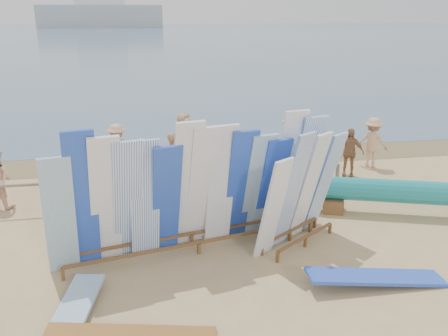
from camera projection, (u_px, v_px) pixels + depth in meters
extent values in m
plane|color=tan|center=(122.00, 262.00, 9.91)|extent=(160.00, 160.00, 0.00)
cube|color=#425E77|center=(134.00, 33.00, 129.70)|extent=(320.00, 240.00, 0.02)
cube|color=brown|center=(127.00, 162.00, 16.65)|extent=(40.00, 2.60, 0.01)
cube|color=#999EA3|center=(101.00, 16.00, 175.12)|extent=(45.00, 8.00, 8.00)
cube|color=#746B57|center=(123.00, 179.00, 12.47)|extent=(12.00, 0.06, 0.06)
cube|color=#746B57|center=(45.00, 197.00, 12.24)|extent=(0.08, 0.08, 0.90)
cube|color=#746B57|center=(124.00, 192.00, 12.58)|extent=(0.08, 0.08, 0.90)
cube|color=#746B57|center=(199.00, 187.00, 12.91)|extent=(0.08, 0.08, 0.90)
cube|color=#746B57|center=(269.00, 183.00, 13.25)|extent=(0.08, 0.08, 0.90)
cube|color=#746B57|center=(337.00, 179.00, 13.58)|extent=(0.08, 0.08, 0.90)
cube|color=brown|center=(199.00, 243.00, 10.18)|extent=(5.49, 1.26, 0.06)
cube|color=brown|center=(192.00, 234.00, 10.60)|extent=(5.49, 1.26, 0.06)
cube|color=#7DA8C8|center=(60.00, 216.00, 9.09)|extent=(0.69, 0.63, 2.50)
cube|color=blue|center=(82.00, 201.00, 9.18)|extent=(0.73, 0.81, 2.98)
cube|color=white|center=(105.00, 202.00, 9.36)|extent=(0.76, 0.94, 2.83)
cube|color=white|center=(128.00, 201.00, 9.54)|extent=(0.76, 0.97, 2.71)
cube|color=white|center=(145.00, 200.00, 9.67)|extent=(0.70, 0.68, 2.66)
cube|color=blue|center=(166.00, 200.00, 9.86)|extent=(0.74, 0.85, 2.51)
cube|color=white|center=(186.00, 187.00, 9.94)|extent=(0.78, 1.03, 2.99)
cube|color=white|center=(202.00, 187.00, 10.09)|extent=(0.79, 1.08, 2.86)
cube|color=white|center=(221.00, 186.00, 10.26)|extent=(0.72, 0.76, 2.82)
cube|color=blue|center=(239.00, 186.00, 10.44)|extent=(0.75, 0.90, 2.67)
cube|color=#7DA8C8|center=(257.00, 186.00, 10.62)|extent=(0.75, 0.93, 2.55)
cube|color=blue|center=(271.00, 187.00, 10.76)|extent=(0.76, 0.97, 2.42)
cube|color=white|center=(288.00, 172.00, 10.83)|extent=(0.72, 0.76, 2.99)
cube|color=white|center=(305.00, 173.00, 11.02)|extent=(0.75, 0.91, 2.84)
cube|color=brown|center=(306.00, 237.00, 10.49)|extent=(1.64, 1.16, 0.06)
cube|color=brown|center=(290.00, 231.00, 10.78)|extent=(1.64, 1.16, 0.06)
cube|color=white|center=(273.00, 209.00, 9.75)|extent=(0.77, 0.79, 2.25)
cube|color=white|center=(292.00, 192.00, 10.09)|extent=(0.86, 0.91, 2.68)
cube|color=white|center=(308.00, 187.00, 10.52)|extent=(0.87, 0.92, 2.58)
cube|color=white|center=(324.00, 183.00, 10.94)|extent=(0.88, 0.94, 2.47)
cube|color=brown|center=(333.00, 204.00, 12.45)|extent=(0.68, 0.74, 0.36)
cylinder|color=teal|center=(407.00, 192.00, 12.03)|extent=(4.39, 2.03, 0.60)
cone|color=teal|center=(299.00, 186.00, 12.44)|extent=(1.33, 0.93, 0.56)
cube|color=brown|center=(297.00, 197.00, 11.58)|extent=(1.03, 0.89, 0.05)
cube|color=white|center=(297.00, 187.00, 11.50)|extent=(0.43, 0.20, 0.41)
cube|color=#7DA8C8|center=(68.00, 329.00, 7.82)|extent=(1.09, 2.76, 0.23)
cube|color=blue|center=(375.00, 285.00, 9.09)|extent=(2.72, 0.71, 0.34)
cube|color=red|center=(124.00, 188.00, 13.26)|extent=(0.57, 0.53, 0.05)
cube|color=red|center=(125.00, 177.00, 13.39)|extent=(0.52, 0.22, 0.50)
cube|color=red|center=(189.00, 186.00, 13.47)|extent=(0.66, 0.65, 0.05)
cube|color=red|center=(184.00, 176.00, 13.54)|extent=(0.49, 0.40, 0.49)
cube|color=red|center=(207.00, 172.00, 13.89)|extent=(0.59, 0.81, 0.53)
cube|color=red|center=(203.00, 158.00, 14.04)|extent=(0.46, 0.26, 0.34)
imported|color=#8C6042|center=(349.00, 152.00, 15.00)|extent=(0.99, 0.75, 1.56)
imported|color=#8C6042|center=(77.00, 158.00, 14.33)|extent=(1.00, 0.75, 1.57)
imported|color=tan|center=(290.00, 140.00, 16.16)|extent=(1.13, 1.07, 1.71)
imported|color=#8C6042|center=(174.00, 158.00, 14.34)|extent=(0.38, 0.61, 1.57)
imported|color=tan|center=(372.00, 142.00, 15.86)|extent=(1.16, 0.97, 1.69)
imported|color=tan|center=(142.00, 164.00, 13.82)|extent=(0.77, 0.41, 1.54)
imported|color=tan|center=(117.00, 149.00, 15.22)|extent=(1.13, 0.91, 1.63)
imported|color=beige|center=(184.00, 140.00, 15.95)|extent=(1.08, 1.79, 1.83)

